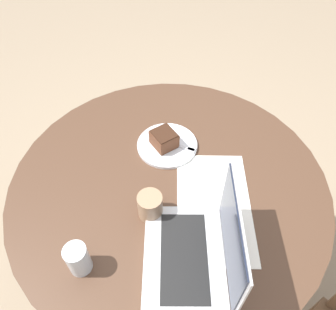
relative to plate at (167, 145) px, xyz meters
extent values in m
plane|color=gray|center=(0.14, -0.06, -0.76)|extent=(12.00, 12.00, 0.00)
cylinder|color=#4C3323|center=(0.14, -0.06, -0.75)|extent=(0.47, 0.47, 0.02)
cylinder|color=#4C3323|center=(0.14, -0.06, -0.39)|extent=(0.13, 0.13, 0.70)
cylinder|color=#4C3323|center=(0.14, -0.06, -0.02)|extent=(1.06, 1.06, 0.03)
cube|color=white|center=(0.29, 0.02, 0.00)|extent=(0.47, 0.39, 0.00)
cylinder|color=silver|center=(0.00, 0.00, 0.00)|extent=(0.22, 0.22, 0.01)
cube|color=brown|center=(0.00, -0.01, 0.03)|extent=(0.09, 0.09, 0.06)
cube|color=#351E13|center=(0.00, -0.01, 0.06)|extent=(0.09, 0.08, 0.00)
cube|color=silver|center=(0.01, 0.02, 0.01)|extent=(0.14, 0.12, 0.00)
cube|color=silver|center=(0.06, 0.06, 0.01)|extent=(0.04, 0.04, 0.00)
cylinder|color=#997556|center=(0.23, -0.17, 0.04)|extent=(0.08, 0.08, 0.09)
cylinder|color=silver|center=(0.30, -0.41, 0.04)|extent=(0.06, 0.06, 0.10)
cube|color=silver|center=(0.41, -0.14, 0.00)|extent=(0.38, 0.34, 0.02)
cube|color=black|center=(0.41, -0.14, 0.01)|extent=(0.29, 0.23, 0.00)
cube|color=silver|center=(0.46, -0.04, 0.13)|extent=(0.29, 0.14, 0.23)
cube|color=black|center=(0.46, -0.04, 0.13)|extent=(0.27, 0.13, 0.21)
camera|label=1|loc=(0.73, -0.35, 0.88)|focal=35.00mm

